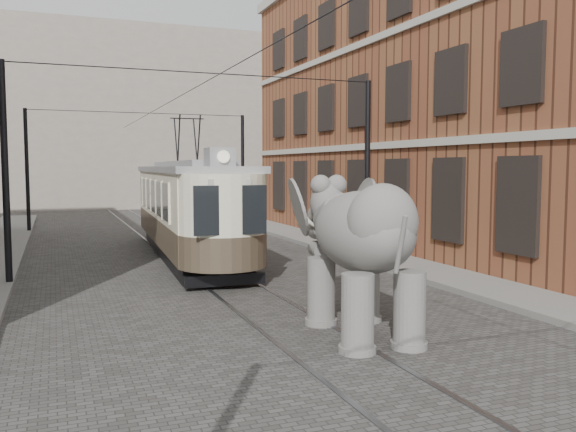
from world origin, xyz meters
name	(u,v)px	position (x,y,z in m)	size (l,w,h in m)	color
ground	(285,321)	(0.00, 0.00, 0.00)	(120.00, 120.00, 0.00)	#464340
tram_rails	(285,321)	(0.00, 0.00, 0.01)	(1.54, 80.00, 0.02)	slate
sidewalk_right	(514,295)	(6.00, 0.00, 0.07)	(2.00, 60.00, 0.15)	slate
brick_building	(458,98)	(11.00, 9.00, 6.00)	(8.00, 26.00, 12.00)	brown
distant_block	(110,120)	(0.00, 40.00, 7.00)	(28.00, 10.00, 14.00)	gray
catenary	(214,174)	(-0.20, 5.00, 3.00)	(11.00, 30.20, 6.00)	black
tram	(188,187)	(0.03, 9.75, 2.48)	(2.58, 12.51, 4.96)	#EDE6C0
elephant	(363,256)	(0.99, -1.53, 1.54)	(2.76, 5.01, 3.07)	slate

